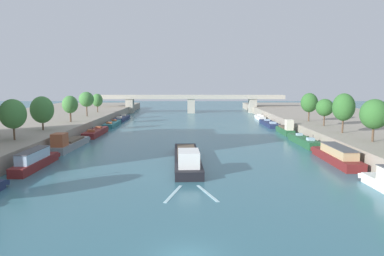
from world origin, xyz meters
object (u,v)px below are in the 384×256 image
tree_left_distant (44,110)px  tree_left_far (72,104)px  moored_boat_left_lone (37,160)px  tree_left_midway (88,99)px  moored_boat_right_midway (271,124)px  tree_left_nearest (15,114)px  tree_left_by_lamp (99,100)px  moored_boat_right_lone (305,141)px  bridge_far (193,101)px  tree_right_distant (345,107)px  moored_boat_left_far (97,132)px  moored_boat_left_end (70,143)px  barge_midriver (189,158)px  moored_boat_right_upstream (338,156)px  tree_right_nearest (311,103)px  moored_boat_left_near (124,118)px  tree_right_third (326,108)px  moored_boat_left_upstream (114,124)px  tree_right_second (376,114)px  moored_boat_right_downstream (261,118)px  moored_boat_right_far (287,129)px

tree_left_distant → tree_left_far: bearing=87.8°
moored_boat_left_lone → tree_left_midway: tree_left_midway is taller
moored_boat_right_midway → tree_left_nearest: (-49.84, -39.70, 6.17)m
tree_left_by_lamp → moored_boat_right_lone: bearing=-40.4°
moored_boat_right_lone → bridge_far: bridge_far is taller
tree_left_by_lamp → tree_right_distant: size_ratio=0.79×
moored_boat_left_far → moored_boat_left_end: bearing=-91.3°
barge_midriver → moored_boat_left_far: (-20.81, 28.40, -0.28)m
tree_right_distant → moored_boat_right_upstream: bearing=-115.6°
moored_boat_right_lone → tree_right_nearest: 19.82m
moored_boat_left_near → tree_right_third: (50.04, -35.00, 5.87)m
moored_boat_left_upstream → bridge_far: bridge_far is taller
moored_boat_left_near → bridge_far: bearing=50.4°
moored_boat_left_far → tree_left_midway: size_ratio=2.05×
moored_boat_right_midway → tree_right_second: bearing=-80.2°
moored_boat_right_downstream → bridge_far: bearing=131.1°
moored_boat_left_near → tree_left_distant: (-7.16, -41.61, 5.92)m
moored_boat_right_far → moored_boat_right_midway: 15.98m
moored_boat_left_upstream → tree_right_nearest: 51.05m
moored_boat_left_end → moored_boat_right_lone: (43.05, 4.52, -0.27)m
moored_boat_left_lone → moored_boat_right_lone: moored_boat_left_lone is taller
tree_right_distant → tree_left_midway: bearing=150.3°
tree_right_distant → tree_right_third: bearing=87.2°
tree_right_second → tree_right_distant: tree_right_distant is taller
moored_boat_left_near → moored_boat_right_upstream: size_ratio=1.01×
moored_boat_left_lone → moored_boat_left_upstream: moored_boat_left_lone is taller
tree_left_distant → tree_right_nearest: (56.89, 15.63, 0.46)m
moored_boat_right_lone → bridge_far: size_ratio=0.19×
moored_boat_left_near → tree_left_distant: 42.63m
moored_boat_left_end → tree_right_nearest: bearing=24.0°
moored_boat_left_lone → tree_left_distant: bearing=109.9°
moored_boat_left_lone → tree_left_by_lamp: (-7.75, 61.73, 5.13)m
tree_left_far → bridge_far: 60.43m
moored_boat_left_end → moored_boat_left_far: (0.36, 16.35, -0.32)m
tree_right_distant → moored_boat_right_far: bearing=111.7°
moored_boat_left_far → moored_boat_right_far: 42.96m
moored_boat_right_upstream → moored_boat_right_midway: moored_boat_right_upstream is taller
tree_left_distant → bridge_far: size_ratio=0.09×
barge_midriver → tree_right_second: (29.00, 4.96, 5.87)m
moored_boat_right_upstream → tree_right_third: bearing=73.9°
moored_boat_left_far → moored_boat_right_downstream: (42.94, 32.81, -0.03)m
moored_boat_right_lone → moored_boat_right_far: (0.23, 13.76, 0.34)m
moored_boat_left_lone → moored_boat_right_downstream: size_ratio=1.17×
moored_boat_left_end → moored_boat_left_near: (-0.01, 48.10, -0.44)m
tree_right_distant → moored_boat_right_lone: bearing=163.3°
moored_boat_left_lone → tree_left_distant: (-7.54, 20.83, 5.34)m
moored_boat_left_upstream → moored_boat_left_near: (-0.29, 15.00, -0.03)m
moored_boat_left_upstream → tree_left_nearest: tree_left_nearest is taller
tree_right_nearest → tree_right_distant: bearing=-90.6°
moored_boat_right_far → moored_boat_left_upstream: bearing=161.0°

